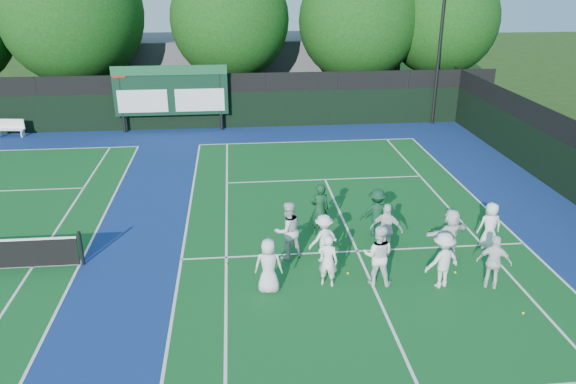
{
  "coord_description": "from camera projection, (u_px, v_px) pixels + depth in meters",
  "views": [
    {
      "loc": [
        -3.72,
        -14.4,
        8.39
      ],
      "look_at": [
        -2.0,
        3.0,
        1.3
      ],
      "focal_mm": 35.0,
      "sensor_mm": 36.0,
      "label": 1
    }
  ],
  "objects": [
    {
      "name": "ground",
      "position": [
        364.0,
        267.0,
        16.77
      ],
      "size": [
        120.0,
        120.0,
        0.0
      ],
      "primitive_type": "plane",
      "color": "#1D380F",
      "rests_on": "ground"
    },
    {
      "name": "court_apron",
      "position": [
        164.0,
        260.0,
        17.14
      ],
      "size": [
        34.0,
        32.0,
        0.01
      ],
      "primitive_type": "cube",
      "color": "navy",
      "rests_on": "ground"
    },
    {
      "name": "near_court",
      "position": [
        357.0,
        251.0,
        17.69
      ],
      "size": [
        11.05,
        23.85,
        0.01
      ],
      "color": "#10501E",
      "rests_on": "ground"
    },
    {
      "name": "back_fence",
      "position": [
        191.0,
        104.0,
        30.47
      ],
      "size": [
        34.0,
        0.08,
        3.0
      ],
      "color": "black",
      "rests_on": "ground"
    },
    {
      "name": "scoreboard",
      "position": [
        171.0,
        91.0,
        29.68
      ],
      "size": [
        6.0,
        0.21,
        3.55
      ],
      "color": "black",
      "rests_on": "ground"
    },
    {
      "name": "clubhouse",
      "position": [
        258.0,
        67.0,
        37.97
      ],
      "size": [
        18.0,
        6.0,
        4.0
      ],
      "primitive_type": "cube",
      "color": "#545459",
      "rests_on": "ground"
    },
    {
      "name": "light_pole_right",
      "position": [
        443.0,
        8.0,
        29.56
      ],
      "size": [
        1.2,
        0.3,
        10.12
      ],
      "color": "black",
      "rests_on": "ground"
    },
    {
      "name": "bench",
      "position": [
        10.0,
        127.0,
        29.35
      ],
      "size": [
        1.5,
        0.56,
        0.93
      ],
      "color": "white",
      "rests_on": "ground"
    },
    {
      "name": "tree_b",
      "position": [
        76.0,
        17.0,
        31.56
      ],
      "size": [
        7.99,
        7.99,
        9.87
      ],
      "color": "black",
      "rests_on": "ground"
    },
    {
      "name": "tree_c",
      "position": [
        233.0,
        23.0,
        32.51
      ],
      "size": [
        6.87,
        6.87,
        8.89
      ],
      "color": "black",
      "rests_on": "ground"
    },
    {
      "name": "tree_d",
      "position": [
        361.0,
        24.0,
        33.25
      ],
      "size": [
        7.14,
        7.14,
        8.91
      ],
      "color": "black",
      "rests_on": "ground"
    },
    {
      "name": "tree_e",
      "position": [
        444.0,
        22.0,
        33.69
      ],
      "size": [
        6.72,
        6.72,
        8.73
      ],
      "color": "black",
      "rests_on": "ground"
    },
    {
      "name": "tennis_ball_0",
      "position": [
        348.0,
        273.0,
        16.38
      ],
      "size": [
        0.07,
        0.07,
        0.07
      ],
      "primitive_type": "sphere",
      "color": "yellow",
      "rests_on": "ground"
    },
    {
      "name": "tennis_ball_1",
      "position": [
        430.0,
        230.0,
        19.03
      ],
      "size": [
        0.07,
        0.07,
        0.07
      ],
      "primitive_type": "sphere",
      "color": "yellow",
      "rests_on": "ground"
    },
    {
      "name": "tennis_ball_2",
      "position": [
        523.0,
        313.0,
        14.5
      ],
      "size": [
        0.07,
        0.07,
        0.07
      ],
      "primitive_type": "sphere",
      "color": "yellow",
      "rests_on": "ground"
    },
    {
      "name": "tennis_ball_3",
      "position": [
        226.0,
        264.0,
        16.87
      ],
      "size": [
        0.07,
        0.07,
        0.07
      ],
      "primitive_type": "sphere",
      "color": "yellow",
      "rests_on": "ground"
    },
    {
      "name": "tennis_ball_4",
      "position": [
        383.0,
        229.0,
        19.11
      ],
      "size": [
        0.07,
        0.07,
        0.07
      ],
      "primitive_type": "sphere",
      "color": "yellow",
      "rests_on": "ground"
    },
    {
      "name": "tennis_ball_5",
      "position": [
        455.0,
        272.0,
        16.43
      ],
      "size": [
        0.07,
        0.07,
        0.07
      ],
      "primitive_type": "sphere",
      "color": "yellow",
      "rests_on": "ground"
    },
    {
      "name": "player_front_0",
      "position": [
        269.0,
        266.0,
        15.26
      ],
      "size": [
        0.82,
        0.58,
        1.59
      ],
      "primitive_type": "imported",
      "rotation": [
        0.0,
        0.0,
        3.04
      ],
      "color": "silver",
      "rests_on": "ground"
    },
    {
      "name": "player_front_1",
      "position": [
        328.0,
        261.0,
        15.56
      ],
      "size": [
        0.67,
        0.57,
        1.55
      ],
      "primitive_type": "imported",
      "rotation": [
        0.0,
        0.0,
        2.73
      ],
      "color": "white",
      "rests_on": "ground"
    },
    {
      "name": "player_front_2",
      "position": [
        378.0,
        255.0,
        15.61
      ],
      "size": [
        1.02,
        0.89,
        1.78
      ],
      "primitive_type": "imported",
      "rotation": [
        0.0,
        0.0,
        2.85
      ],
      "color": "white",
      "rests_on": "ground"
    },
    {
      "name": "player_front_3",
      "position": [
        443.0,
        260.0,
        15.5
      ],
      "size": [
        1.19,
        0.89,
        1.64
      ],
      "primitive_type": "imported",
      "rotation": [
        0.0,
        0.0,
        3.44
      ],
      "color": "silver",
      "rests_on": "ground"
    },
    {
      "name": "player_front_4",
      "position": [
        494.0,
        262.0,
        15.44
      ],
      "size": [
        1.01,
        0.72,
        1.58
      ],
      "primitive_type": "imported",
      "rotation": [
        0.0,
        0.0,
        2.74
      ],
      "color": "white",
      "rests_on": "ground"
    },
    {
      "name": "player_back_0",
      "position": [
        288.0,
        230.0,
        17.01
      ],
      "size": [
        1.09,
        0.99,
        1.84
      ],
      "primitive_type": "imported",
      "rotation": [
        0.0,
        0.0,
        3.54
      ],
      "color": "silver",
      "rests_on": "ground"
    },
    {
      "name": "player_back_1",
      "position": [
        324.0,
        238.0,
        16.87
      ],
      "size": [
        1.12,
        0.9,
        1.51
      ],
      "primitive_type": "imported",
      "rotation": [
        0.0,
        0.0,
        3.55
      ],
      "color": "white",
      "rests_on": "ground"
    },
    {
      "name": "player_back_2",
      "position": [
        386.0,
        230.0,
        17.21
      ],
      "size": [
        1.08,
        0.76,
        1.7
      ],
      "primitive_type": "imported",
      "rotation": [
        0.0,
        0.0,
        2.75
      ],
      "color": "silver",
      "rests_on": "ground"
    },
    {
      "name": "player_back_3",
      "position": [
        450.0,
        235.0,
        16.95
      ],
      "size": [
        1.6,
        0.98,
        1.65
      ],
      "primitive_type": "imported",
      "rotation": [
        0.0,
        0.0,
        3.49
      ],
      "color": "white",
      "rests_on": "ground"
    },
    {
      "name": "player_back_4",
      "position": [
        490.0,
        226.0,
        17.67
      ],
      "size": [
        0.76,
        0.51,
        1.53
      ],
      "primitive_type": "imported",
      "rotation": [
        0.0,
        0.0,
        3.17
      ],
      "color": "white",
      "rests_on": "ground"
    },
    {
      "name": "coach_left",
      "position": [
        320.0,
        209.0,
        18.52
      ],
      "size": [
        0.69,
        0.49,
        1.79
      ],
      "primitive_type": "imported",
      "rotation": [
        0.0,
        0.0,
        3.23
      ],
      "color": "#0F381D",
      "rests_on": "ground"
    },
    {
      "name": "coach_right",
      "position": [
        377.0,
        213.0,
        18.46
      ],
      "size": [
        1.17,
        0.81,
        1.65
      ],
      "primitive_type": "imported",
      "rotation": [
        0.0,
        0.0,
        2.94
      ],
      "color": "#0E351F",
      "rests_on": "ground"
    }
  ]
}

